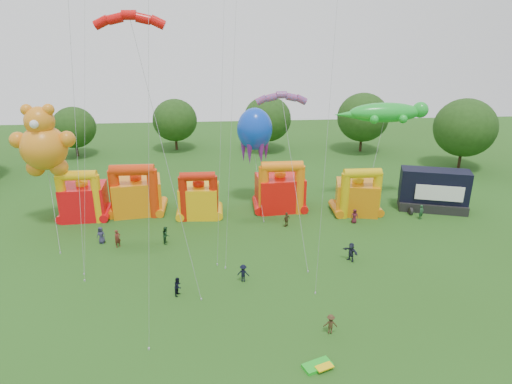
{
  "coord_description": "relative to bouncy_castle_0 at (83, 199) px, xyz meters",
  "views": [
    {
      "loc": [
        -0.34,
        -22.98,
        22.17
      ],
      "look_at": [
        2.96,
        18.0,
        6.37
      ],
      "focal_mm": 32.0,
      "sensor_mm": 36.0,
      "label": 1
    }
  ],
  "objects": [
    {
      "name": "spectator_0",
      "position": [
        3.38,
        -6.67,
        -1.47
      ],
      "size": [
        0.98,
        0.73,
        1.83
      ],
      "primitive_type": "imported",
      "rotation": [
        0.0,
        0.0,
        -0.18
      ],
      "color": "#2B2A46",
      "rests_on": "ground"
    },
    {
      "name": "spectator_2",
      "position": [
        10.15,
        -7.2,
        -1.46
      ],
      "size": [
        0.71,
        0.91,
        1.86
      ],
      "primitive_type": "imported",
      "rotation": [
        0.0,
        0.0,
        1.56
      ],
      "color": "#16381C",
      "rests_on": "ground"
    },
    {
      "name": "spectator_7",
      "position": [
        39.28,
        -3.44,
        -1.5
      ],
      "size": [
        0.77,
        0.69,
        1.76
      ],
      "primitive_type": "imported",
      "rotation": [
        0.0,
        0.0,
        0.55
      ],
      "color": "#1C4626",
      "rests_on": "ground"
    },
    {
      "name": "tree_ring",
      "position": [
        15.27,
        -27.01,
        3.87
      ],
      "size": [
        122.15,
        124.23,
        12.07
      ],
      "color": "#352314",
      "rests_on": "ground"
    },
    {
      "name": "spectator_4",
      "position": [
        23.28,
        -4.2,
        -1.52
      ],
      "size": [
        1.05,
        0.98,
        1.73
      ],
      "primitive_type": "imported",
      "rotation": [
        0.0,
        0.0,
        3.84
      ],
      "color": "#48391D",
      "rests_on": "ground"
    },
    {
      "name": "bouncy_castle_1",
      "position": [
        5.92,
        1.18,
        0.07
      ],
      "size": [
        6.23,
        5.28,
        6.5
      ],
      "color": "orange",
      "rests_on": "ground"
    },
    {
      "name": "bouncy_castle_2",
      "position": [
        13.4,
        -0.53,
        -0.13
      ],
      "size": [
        4.72,
        3.89,
        5.87
      ],
      "color": "#FEB40D",
      "rests_on": "ground"
    },
    {
      "name": "teddy_bear_kite",
      "position": [
        -2.34,
        -2.9,
        4.25
      ],
      "size": [
        6.88,
        9.97,
        13.82
      ],
      "color": "orange",
      "rests_on": "ground"
    },
    {
      "name": "bouncy_castle_0",
      "position": [
        0.0,
        0.0,
        0.0
      ],
      "size": [
        5.17,
        4.26,
        6.27
      ],
      "color": "red",
      "rests_on": "ground"
    },
    {
      "name": "gecko_kite",
      "position": [
        34.92,
        1.37,
        4.27
      ],
      "size": [
        11.77,
        7.86,
        12.59
      ],
      "color": "green",
      "rests_on": "ground"
    },
    {
      "name": "spectator_6",
      "position": [
        31.19,
        -3.87,
        -1.55
      ],
      "size": [
        0.85,
        0.58,
        1.68
      ],
      "primitive_type": "imported",
      "rotation": [
        0.0,
        0.0,
        6.23
      ],
      "color": "#4D1622",
      "rests_on": "ground"
    },
    {
      "name": "spectator_8",
      "position": [
        12.16,
        -16.98,
        -1.55
      ],
      "size": [
        0.86,
        0.98,
        1.67
      ],
      "primitive_type": "imported",
      "rotation": [
        0.0,
        0.0,
        1.24
      ],
      "color": "black",
      "rests_on": "ground"
    },
    {
      "name": "octopus_kite",
      "position": [
        20.35,
        2.85,
        5.38
      ],
      "size": [
        4.3,
        8.62,
        12.15
      ],
      "color": "#0D3CC9",
      "rests_on": "ground"
    },
    {
      "name": "diamond_kites",
      "position": [
        14.98,
        -13.26,
        13.38
      ],
      "size": [
        22.88,
        18.11,
        37.07
      ],
      "color": "red",
      "rests_on": "ground"
    },
    {
      "name": "bouncy_castle_4",
      "position": [
        32.25,
        -1.05,
        -0.09
      ],
      "size": [
        5.55,
        4.8,
        6.01
      ],
      "color": "orange",
      "rests_on": "ground"
    },
    {
      "name": "spectator_1",
      "position": [
        5.28,
        -7.66,
        -1.44
      ],
      "size": [
        0.81,
        0.8,
        1.88
      ],
      "primitive_type": "imported",
      "rotation": [
        0.0,
        0.0,
        0.75
      ],
      "color": "maroon",
      "rests_on": "ground"
    },
    {
      "name": "spectator_3",
      "position": [
        17.79,
        -15.29,
        -1.55
      ],
      "size": [
        1.19,
        0.86,
        1.67
      ],
      "primitive_type": "imported",
      "rotation": [
        0.0,
        0.0,
        2.9
      ],
      "color": "black",
      "rests_on": "ground"
    },
    {
      "name": "parafoil_kites",
      "position": [
        13.54,
        -13.0,
        8.74
      ],
      "size": [
        22.45,
        11.72,
        30.61
      ],
      "color": "red",
      "rests_on": "ground"
    },
    {
      "name": "spectator_5",
      "position": [
        28.4,
        -12.37,
        -1.44
      ],
      "size": [
        1.49,
        1.73,
        1.88
      ],
      "primitive_type": "imported",
      "rotation": [
        0.0,
        0.0,
        5.35
      ],
      "color": "#212638",
      "rests_on": "ground"
    },
    {
      "name": "spectator_9",
      "position": [
        23.88,
        -22.98,
        -1.59
      ],
      "size": [
        1.09,
        0.69,
        1.6
      ],
      "primitive_type": "imported",
      "rotation": [
        0.0,
        0.0,
        3.04
      ],
      "color": "#412D1A",
      "rests_on": "ground"
    },
    {
      "name": "bouncy_castle_3",
      "position": [
        23.17,
        0.84,
        0.09
      ],
      "size": [
        5.9,
        4.92,
        6.55
      ],
      "color": "red",
      "rests_on": "ground"
    },
    {
      "name": "folded_kite_bundle",
      "position": [
        22.27,
        -26.47,
        -2.25
      ],
      "size": [
        2.23,
        1.65,
        0.31
      ],
      "color": "green",
      "rests_on": "ground"
    },
    {
      "name": "stage_trailer",
      "position": [
        41.8,
        -0.72,
        0.08
      ],
      "size": [
        8.46,
        5.14,
        5.12
      ],
      "color": "black",
      "rests_on": "ground"
    }
  ]
}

